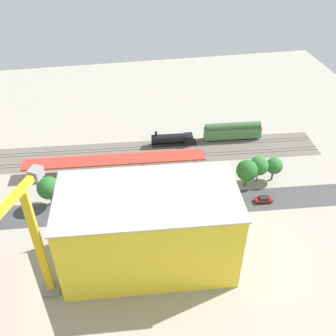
{
  "coord_description": "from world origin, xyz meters",
  "views": [
    {
      "loc": [
        6.48,
        82.16,
        71.77
      ],
      "look_at": [
        -7.93,
        0.34,
        8.4
      ],
      "focal_mm": 41.25,
      "sensor_mm": 36.0,
      "label": 1
    }
  ],
  "objects_px": {
    "parked_car_3": "(183,210)",
    "box_truck_1": "(161,209)",
    "box_truck_0": "(126,217)",
    "street_tree_1": "(259,166)",
    "parked_car_5": "(123,217)",
    "traffic_light": "(199,180)",
    "street_tree_3": "(247,170)",
    "passenger_coach": "(233,131)",
    "street_tree_2": "(49,188)",
    "parked_car_2": "(210,206)",
    "parked_car_4": "(154,215)",
    "tower_crane": "(27,242)",
    "construction_building": "(149,230)",
    "parked_car_0": "(264,199)",
    "street_tree_0": "(274,166)",
    "parked_car_1": "(236,202)",
    "platform_canopy_near": "(115,160)",
    "locomotive": "(174,140)"
  },
  "relations": [
    {
      "from": "construction_building",
      "to": "street_tree_2",
      "type": "relative_size",
      "value": 4.25
    },
    {
      "from": "street_tree_0",
      "to": "construction_building",
      "type": "bearing_deg",
      "value": 30.63
    },
    {
      "from": "tower_crane",
      "to": "parked_car_3",
      "type": "bearing_deg",
      "value": -147.86
    },
    {
      "from": "parked_car_1",
      "to": "street_tree_2",
      "type": "height_order",
      "value": "street_tree_2"
    },
    {
      "from": "parked_car_5",
      "to": "street_tree_0",
      "type": "distance_m",
      "value": 45.62
    },
    {
      "from": "passenger_coach",
      "to": "parked_car_0",
      "type": "distance_m",
      "value": 32.12
    },
    {
      "from": "box_truck_0",
      "to": "traffic_light",
      "type": "bearing_deg",
      "value": -157.85
    },
    {
      "from": "street_tree_2",
      "to": "traffic_light",
      "type": "bearing_deg",
      "value": 177.76
    },
    {
      "from": "parked_car_3",
      "to": "construction_building",
      "type": "relative_size",
      "value": 0.11
    },
    {
      "from": "parked_car_5",
      "to": "parked_car_2",
      "type": "bearing_deg",
      "value": -179.7
    },
    {
      "from": "parked_car_5",
      "to": "box_truck_0",
      "type": "xyz_separation_m",
      "value": [
        -0.89,
        0.98,
        0.93
      ]
    },
    {
      "from": "parked_car_4",
      "to": "traffic_light",
      "type": "distance_m",
      "value": 16.49
    },
    {
      "from": "passenger_coach",
      "to": "construction_building",
      "type": "bearing_deg",
      "value": 53.49
    },
    {
      "from": "construction_building",
      "to": "tower_crane",
      "type": "relative_size",
      "value": 1.24
    },
    {
      "from": "platform_canopy_near",
      "to": "street_tree_1",
      "type": "bearing_deg",
      "value": 163.43
    },
    {
      "from": "box_truck_1",
      "to": "street_tree_1",
      "type": "distance_m",
      "value": 31.15
    },
    {
      "from": "street_tree_0",
      "to": "tower_crane",
      "type": "bearing_deg",
      "value": 25.82
    },
    {
      "from": "parked_car_0",
      "to": "box_truck_0",
      "type": "height_order",
      "value": "box_truck_0"
    },
    {
      "from": "parked_car_4",
      "to": "street_tree_1",
      "type": "distance_m",
      "value": 33.61
    },
    {
      "from": "parked_car_0",
      "to": "box_truck_1",
      "type": "xyz_separation_m",
      "value": [
        28.46,
        -0.27,
        0.88
      ]
    },
    {
      "from": "parked_car_5",
      "to": "traffic_light",
      "type": "bearing_deg",
      "value": -160.91
    },
    {
      "from": "parked_car_3",
      "to": "street_tree_1",
      "type": "relative_size",
      "value": 0.5
    },
    {
      "from": "construction_building",
      "to": "box_truck_0",
      "type": "distance_m",
      "value": 16.48
    },
    {
      "from": "locomotive",
      "to": "parked_car_4",
      "type": "relative_size",
      "value": 3.54
    },
    {
      "from": "parked_car_5",
      "to": "street_tree_3",
      "type": "bearing_deg",
      "value": -168.24
    },
    {
      "from": "box_truck_0",
      "to": "platform_canopy_near",
      "type": "bearing_deg",
      "value": -86.66
    },
    {
      "from": "parked_car_2",
      "to": "street_tree_3",
      "type": "height_order",
      "value": "street_tree_3"
    },
    {
      "from": "parked_car_2",
      "to": "construction_building",
      "type": "xyz_separation_m",
      "value": [
        18.4,
        14.69,
        9.2
      ]
    },
    {
      "from": "street_tree_3",
      "to": "traffic_light",
      "type": "height_order",
      "value": "street_tree_3"
    },
    {
      "from": "passenger_coach",
      "to": "street_tree_2",
      "type": "relative_size",
      "value": 2.21
    },
    {
      "from": "box_truck_0",
      "to": "street_tree_1",
      "type": "bearing_deg",
      "value": -165.76
    },
    {
      "from": "passenger_coach",
      "to": "parked_car_4",
      "type": "bearing_deg",
      "value": 46.1
    },
    {
      "from": "passenger_coach",
      "to": "tower_crane",
      "type": "distance_m",
      "value": 80.25
    },
    {
      "from": "parked_car_3",
      "to": "box_truck_1",
      "type": "bearing_deg",
      "value": -5.49
    },
    {
      "from": "parked_car_3",
      "to": "street_tree_3",
      "type": "distance_m",
      "value": 21.9
    },
    {
      "from": "parked_car_5",
      "to": "traffic_light",
      "type": "relative_size",
      "value": 0.73
    },
    {
      "from": "street_tree_1",
      "to": "locomotive",
      "type": "bearing_deg",
      "value": -48.7
    },
    {
      "from": "parked_car_0",
      "to": "construction_building",
      "type": "relative_size",
      "value": 0.13
    },
    {
      "from": "platform_canopy_near",
      "to": "tower_crane",
      "type": "height_order",
      "value": "tower_crane"
    },
    {
      "from": "parked_car_4",
      "to": "street_tree_0",
      "type": "xyz_separation_m",
      "value": [
        -36.43,
        -9.49,
        4.3
      ]
    },
    {
      "from": "street_tree_2",
      "to": "street_tree_1",
      "type": "bearing_deg",
      "value": 179.75
    },
    {
      "from": "box_truck_0",
      "to": "street_tree_1",
      "type": "height_order",
      "value": "street_tree_1"
    },
    {
      "from": "platform_canopy_near",
      "to": "box_truck_1",
      "type": "relative_size",
      "value": 5.36
    },
    {
      "from": "locomotive",
      "to": "parked_car_3",
      "type": "relative_size",
      "value": 3.59
    },
    {
      "from": "street_tree_1",
      "to": "street_tree_0",
      "type": "bearing_deg",
      "value": 177.86
    },
    {
      "from": "parked_car_4",
      "to": "tower_crane",
      "type": "xyz_separation_m",
      "value": [
        26.21,
        20.83,
        17.43
      ]
    },
    {
      "from": "parked_car_1",
      "to": "traffic_light",
      "type": "bearing_deg",
      "value": -39.76
    },
    {
      "from": "platform_canopy_near",
      "to": "construction_building",
      "type": "height_order",
      "value": "construction_building"
    },
    {
      "from": "construction_building",
      "to": "box_truck_0",
      "type": "relative_size",
      "value": 4.21
    },
    {
      "from": "locomotive",
      "to": "box_truck_1",
      "type": "relative_size",
      "value": 1.49
    }
  ]
}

